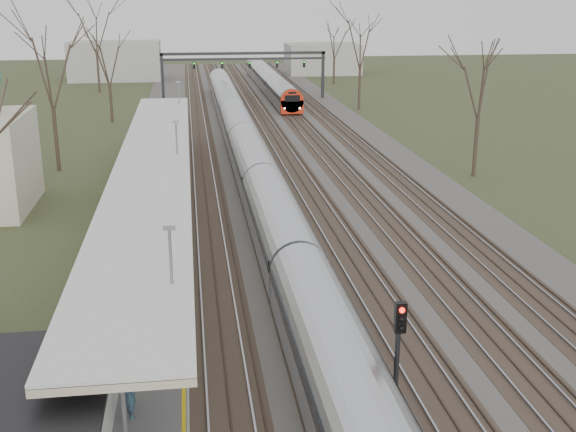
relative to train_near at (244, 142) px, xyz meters
name	(u,v)px	position (x,y,z in m)	size (l,w,h in m)	color
track_bed	(271,146)	(2.76, 4.69, -1.42)	(24.00, 160.00, 0.22)	#474442
platform	(159,198)	(-6.55, -12.81, -0.98)	(3.50, 69.00, 1.00)	#9E9B93
canopy	(153,161)	(-6.55, -17.32, 2.45)	(4.10, 50.00, 3.11)	slate
signal_gantry	(244,61)	(2.79, 34.68, 3.43)	(21.00, 0.59, 6.08)	black
tree_west_far	(49,66)	(-14.50, -2.31, 6.54)	(5.50, 5.50, 11.33)	#2D231C
tree_east_far	(481,78)	(16.50, -8.31, 5.81)	(5.00, 5.00, 10.30)	#2D231C
train_near	(244,142)	(0.00, 0.00, 0.00)	(2.62, 90.21, 3.05)	#AEB1B9
train_far	(269,80)	(7.00, 43.23, 0.00)	(2.62, 45.21, 3.05)	#AEB1B9
passenger	(130,391)	(-6.49, -39.01, 0.38)	(0.63, 0.41, 1.72)	#273C4C
signal_post	(398,342)	(1.75, -38.69, 1.25)	(0.35, 0.45, 4.10)	black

